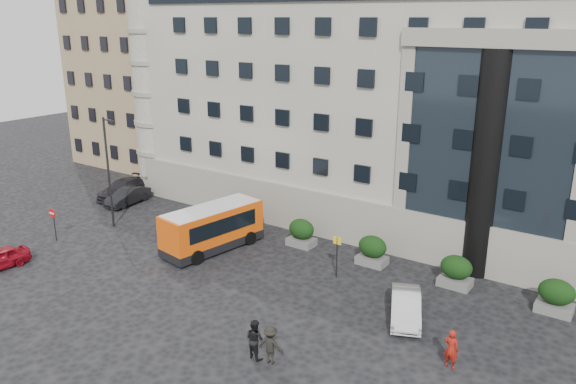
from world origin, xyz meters
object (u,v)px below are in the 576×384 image
object	(u,v)px
hedge_b	(301,232)
pedestrian_b	(255,339)
pedestrian_c	(271,345)
hedge_e	(556,296)
hedge_a	(241,217)
parked_car_d	(230,178)
red_truck	(238,162)
parked_car_c	(123,188)
parked_car_b	(128,196)
pedestrian_a	(451,349)
minibus	(212,226)
street_lamp	(109,168)
no_entry_sign	(53,218)
bus_stop_sign	(337,250)
hedge_c	(372,250)
hedge_d	(456,271)
white_taxi	(406,307)

from	to	relation	value
hedge_b	pedestrian_b	bearing A→B (deg)	-65.75
pedestrian_c	hedge_e	bearing A→B (deg)	-141.12
hedge_a	parked_car_d	xyz separation A→B (m)	(-7.77, 8.04, -0.27)
red_truck	hedge_b	bearing A→B (deg)	-27.00
hedge_b	parked_car_c	size ratio (longest dim) A/B	0.36
hedge_e	pedestrian_b	world-z (taller)	pedestrian_b
hedge_a	parked_car_b	world-z (taller)	hedge_a
pedestrian_a	hedge_b	bearing A→B (deg)	-25.47
hedge_a	minibus	size ratio (longest dim) A/B	0.26
minibus	parked_car_b	distance (m)	12.32
street_lamp	pedestrian_c	distance (m)	20.87
no_entry_sign	pedestrian_b	bearing A→B (deg)	-8.96
hedge_e	parked_car_b	world-z (taller)	hedge_e
parked_car_d	pedestrian_c	distance (m)	27.62
no_entry_sign	red_truck	xyz separation A→B (m)	(0.08, 19.43, -0.21)
bus_stop_sign	no_entry_sign	world-z (taller)	bus_stop_sign
hedge_c	bus_stop_sign	bearing A→B (deg)	-107.82
pedestrian_a	pedestrian_c	bearing A→B (deg)	37.71
hedge_a	street_lamp	bearing A→B (deg)	-148.84
hedge_e	pedestrian_b	bearing A→B (deg)	-130.62
hedge_a	pedestrian_b	world-z (taller)	pedestrian_b
hedge_e	parked_car_d	distance (m)	29.68
hedge_e	parked_car_d	bearing A→B (deg)	164.29
street_lamp	parked_car_b	xyz separation A→B (m)	(-3.21, 4.00, -3.69)
hedge_b	pedestrian_a	bearing A→B (deg)	-31.03
bus_stop_sign	parked_car_b	world-z (taller)	bus_stop_sign
hedge_d	hedge_c	bearing A→B (deg)	180.00
hedge_d	parked_car_d	world-z (taller)	hedge_d
bus_stop_sign	hedge_c	bearing A→B (deg)	72.18
hedge_c	street_lamp	size ratio (longest dim) A/B	0.23
hedge_a	white_taxi	bearing A→B (deg)	-18.61
hedge_c	street_lamp	bearing A→B (deg)	-165.33
hedge_d	street_lamp	world-z (taller)	street_lamp
parked_car_b	white_taxi	world-z (taller)	white_taxi
street_lamp	red_truck	size ratio (longest dim) A/B	1.44
hedge_a	pedestrian_c	size ratio (longest dim) A/B	1.04
bus_stop_sign	red_truck	distance (m)	22.78
no_entry_sign	parked_car_c	size ratio (longest dim) A/B	0.45
hedge_a	red_truck	world-z (taller)	red_truck
hedge_d	bus_stop_sign	world-z (taller)	bus_stop_sign
minibus	hedge_c	bearing A→B (deg)	30.87
hedge_c	parked_car_d	world-z (taller)	hedge_c
hedge_d	pedestrian_a	size ratio (longest dim) A/B	1.01
red_truck	parked_car_c	size ratio (longest dim) A/B	1.08
hedge_e	no_entry_sign	world-z (taller)	no_entry_sign
hedge_e	no_entry_sign	xyz separation A→B (m)	(-29.80, -8.84, 0.72)
hedge_a	pedestrian_c	bearing A→B (deg)	-46.13
white_taxi	pedestrian_b	bearing A→B (deg)	-145.02
hedge_c	hedge_d	xyz separation A→B (m)	(5.20, 0.00, 0.00)
pedestrian_c	white_taxi	bearing A→B (deg)	-128.65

